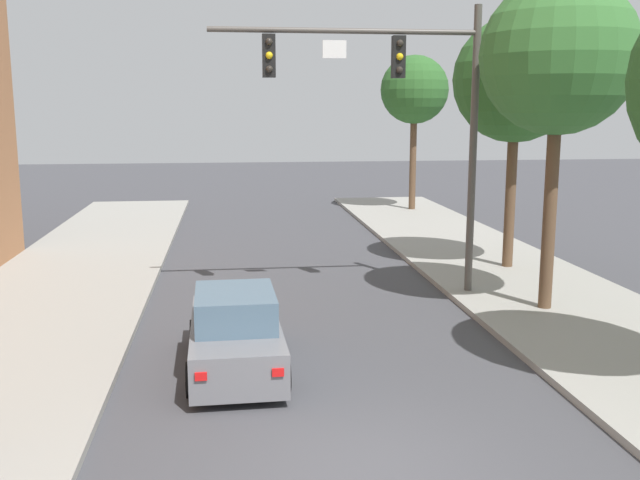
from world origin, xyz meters
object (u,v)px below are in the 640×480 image
street_tree_third (516,81)px  street_tree_second (559,58)px  traffic_signal_mast (401,96)px  car_lead_grey (236,334)px  street_tree_farthest (414,91)px

street_tree_third → street_tree_second: bearing=-100.8°
street_tree_third → traffic_signal_mast: bearing=-146.4°
car_lead_grey → street_tree_third: street_tree_third is taller
street_tree_farthest → traffic_signal_mast: bearing=-105.8°
street_tree_farthest → street_tree_second: bearing=-93.9°
traffic_signal_mast → street_tree_farthest: bearing=74.2°
car_lead_grey → traffic_signal_mast: bearing=48.4°
street_tree_second → street_tree_third: size_ratio=1.04×
street_tree_farthest → car_lead_grey: bearing=-113.0°
traffic_signal_mast → car_lead_grey: traffic_signal_mast is taller
traffic_signal_mast → street_tree_farthest: traffic_signal_mast is taller
traffic_signal_mast → street_tree_third: size_ratio=0.98×
street_tree_second → street_tree_farthest: size_ratio=1.07×
street_tree_farthest → street_tree_third: bearing=-91.4°
car_lead_grey → street_tree_second: (7.69, 3.00, 5.49)m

